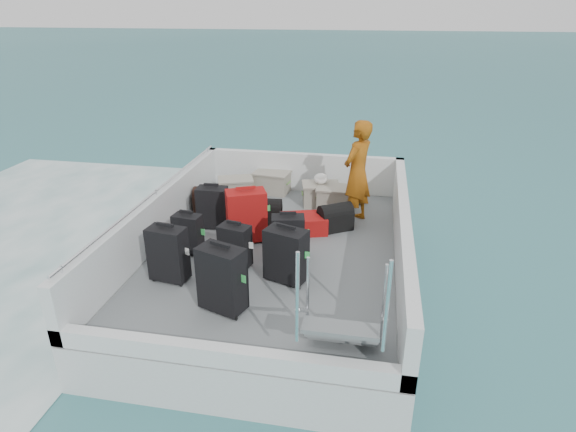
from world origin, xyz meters
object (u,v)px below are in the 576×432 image
Objects in this scene: suitcase_5 at (247,216)px; suitcase_7 at (288,237)px; suitcase_4 at (235,247)px; crate_0 at (236,189)px; suitcase_0 at (168,255)px; suitcase_3 at (222,280)px; crate_2 at (321,195)px; suitcase_6 at (286,256)px; crate_3 at (336,199)px; suitcase_8 at (304,224)px; crate_1 at (272,183)px; suitcase_1 at (188,234)px; passenger at (357,173)px; suitcase_2 at (213,208)px.

suitcase_5 is 1.25× the size of suitcase_7.
crate_0 is at bearing 119.63° from suitcase_4.
suitcase_3 is (0.85, -0.49, 0.03)m from suitcase_0.
suitcase_3 reaches higher than crate_0.
suitcase_3 is 3.38m from crate_2.
suitcase_6 is at bearing -76.03° from suitcase_5.
crate_2 is (0.83, 2.35, -0.12)m from suitcase_4.
crate_3 reaches higher than crate_2.
crate_1 is at bearing 11.16° from suitcase_8.
crate_1 is (0.63, 2.53, -0.10)m from suitcase_1.
suitcase_0 is at bearing 122.76° from suitcase_8.
crate_1 is (-0.75, 2.42, -0.12)m from suitcase_7.
suitcase_1 reaches higher than crate_3.
crate_0 is at bearing 33.65° from suitcase_8.
crate_2 is (0.11, 1.13, 0.05)m from suitcase_8.
suitcase_5 is 0.47× the size of passenger.
suitcase_2 is 1.10× the size of suitcase_4.
crate_3 is at bearing 29.21° from suitcase_2.
suitcase_2 is at bearing 138.13° from suitcase_7.
suitcase_2 is at bearing -90.00° from crate_0.
suitcase_5 reaches higher than suitcase_2.
suitcase_5 reaches higher than suitcase_0.
suitcase_0 is 1.18× the size of crate_3.
passenger reaches higher than crate_2.
crate_1 reaches higher than crate_0.
suitcase_0 is at bearing -81.26° from suitcase_1.
suitcase_8 is at bearing 108.94° from suitcase_6.
suitcase_3 reaches higher than suitcase_6.
suitcase_8 is (0.72, 1.22, -0.16)m from suitcase_4.
crate_0 is at bearing 88.02° from suitcase_5.
suitcase_4 is 0.75m from suitcase_6.
suitcase_7 is (0.50, 1.33, -0.08)m from suitcase_3.
suitcase_6 is 2.45m from crate_3.
suitcase_7 is (-0.09, 0.58, -0.04)m from suitcase_6.
suitcase_8 is 1.18× the size of crate_0.
suitcase_8 is at bearing -23.43° from passenger.
suitcase_7 is 1.02× the size of crate_1.
crate_3 is at bearing -111.28° from passenger.
crate_2 reaches higher than suitcase_8.
suitcase_0 is 1.16× the size of suitcase_7.
suitcase_5 reaches higher than suitcase_4.
crate_0 is at bearing 174.42° from crate_3.
suitcase_5 reaches higher than suitcase_6.
suitcase_4 is at bearing -12.24° from suitcase_1.
suitcase_5 is 1.27× the size of crate_1.
suitcase_0 reaches higher than crate_1.
crate_1 is (0.57, 0.41, 0.01)m from crate_0.
suitcase_2 reaches higher than suitcase_4.
suitcase_4 is at bearing -116.72° from crate_3.
suitcase_2 is 0.40× the size of passenger.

